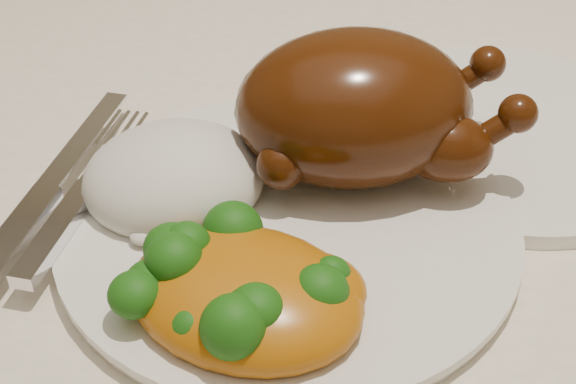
% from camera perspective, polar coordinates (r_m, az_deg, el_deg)
% --- Properties ---
extents(dining_table, '(1.60, 0.90, 0.76)m').
position_cam_1_polar(dining_table, '(0.63, -8.70, -4.43)').
color(dining_table, brown).
rests_on(dining_table, floor).
extents(tablecloth, '(1.73, 1.03, 0.18)m').
position_cam_1_polar(tablecloth, '(0.59, -9.36, 0.85)').
color(tablecloth, white).
rests_on(tablecloth, dining_table).
extents(dinner_plate, '(0.35, 0.35, 0.01)m').
position_cam_1_polar(dinner_plate, '(0.49, 0.00, -2.40)').
color(dinner_plate, white).
rests_on(dinner_plate, tablecloth).
extents(side_plate, '(0.25, 0.25, 0.01)m').
position_cam_1_polar(side_plate, '(0.59, 15.29, 4.13)').
color(side_plate, white).
rests_on(side_plate, tablecloth).
extents(roast_chicken, '(0.20, 0.15, 0.09)m').
position_cam_1_polar(roast_chicken, '(0.50, 5.21, 6.02)').
color(roast_chicken, '#421B07').
rests_on(roast_chicken, dinner_plate).
extents(rice_mound, '(0.15, 0.14, 0.06)m').
position_cam_1_polar(rice_mound, '(0.50, -8.08, 0.96)').
color(rice_mound, white).
rests_on(rice_mound, dinner_plate).
extents(mac_and_cheese, '(0.15, 0.12, 0.05)m').
position_cam_1_polar(mac_and_cheese, '(0.42, -3.24, -7.01)').
color(mac_and_cheese, '#B15E0B').
rests_on(mac_and_cheese, dinner_plate).
extents(cutlery, '(0.04, 0.20, 0.01)m').
position_cam_1_polar(cutlery, '(0.51, -16.18, -0.70)').
color(cutlery, silver).
rests_on(cutlery, dinner_plate).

